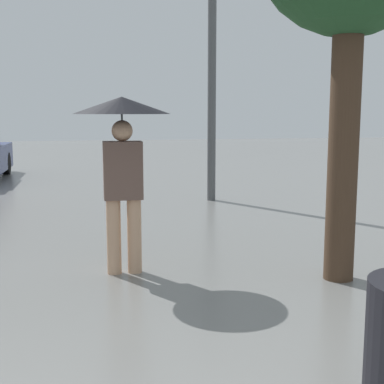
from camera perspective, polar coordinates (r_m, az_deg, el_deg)
The scene contains 2 objects.
pedestrian at distance 5.33m, azimuth -7.45°, elevation 5.85°, with size 0.96×0.96×1.78m.
street_lamp at distance 9.92m, azimuth 2.16°, elevation 16.34°, with size 0.34×0.34×4.89m.
Camera 1 is at (-0.32, -1.09, 1.63)m, focal length 50.00 mm.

